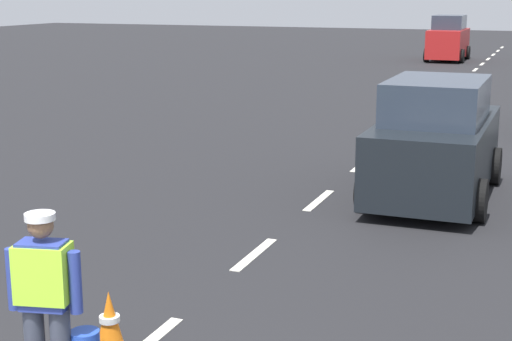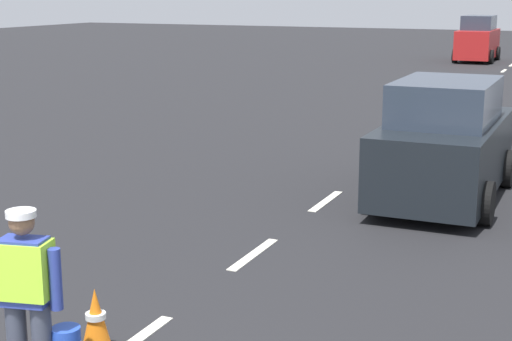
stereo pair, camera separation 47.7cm
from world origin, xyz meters
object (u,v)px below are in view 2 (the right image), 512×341
Objects in this scene: car_outgoing_ahead at (445,144)px; car_oncoming_third at (478,40)px; road_worker at (29,292)px; traffic_cone_near at (96,321)px.

car_oncoming_third is at bearing 97.51° from car_outgoing_ahead.
traffic_cone_near is at bearing 86.52° from road_worker.
road_worker reaches higher than traffic_cone_near.
car_outgoing_ahead is (1.98, 7.27, 0.62)m from traffic_cone_near.
car_oncoming_third reaches higher than road_worker.
traffic_cone_near is 0.17× the size of car_oncoming_third.
road_worker is 2.54× the size of traffic_cone_near.
road_worker is at bearing -104.02° from car_outgoing_ahead.
car_outgoing_ahead is (3.61, -27.41, -0.10)m from car_oncoming_third.
traffic_cone_near is at bearing -87.30° from car_oncoming_third.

